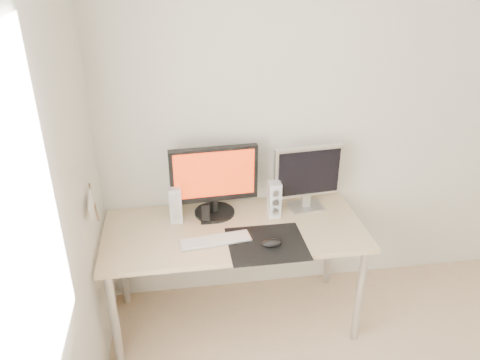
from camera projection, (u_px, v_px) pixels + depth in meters
wall_back at (365, 121)px, 3.10m from camera, size 3.50×0.00×3.50m
wall_left at (14, 357)px, 1.31m from camera, size 0.00×3.50×3.50m
mousepad at (267, 244)px, 2.73m from camera, size 0.45×0.40×0.00m
mouse at (271, 243)px, 2.69m from camera, size 0.12×0.07×0.04m
desk at (234, 239)px, 2.91m from camera, size 1.60×0.70×0.73m
main_monitor at (214, 179)px, 2.92m from camera, size 0.55×0.27×0.47m
second_monitor at (308, 175)px, 3.00m from camera, size 0.45×0.18×0.43m
speaker_left at (175, 204)px, 2.90m from camera, size 0.08×0.09×0.24m
speaker_right at (274, 199)px, 2.96m from camera, size 0.08×0.09×0.24m
keyboard at (215, 240)px, 2.75m from camera, size 0.43×0.17×0.02m
phone_dock at (206, 217)px, 2.93m from camera, size 0.07×0.06×0.12m
pennant at (92, 204)px, 2.50m from camera, size 0.01×0.23×0.29m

